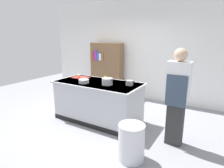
{
  "coord_description": "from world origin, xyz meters",
  "views": [
    {
      "loc": [
        2.39,
        -3.36,
        1.9
      ],
      "look_at": [
        0.25,
        0.2,
        0.85
      ],
      "focal_mm": 30.27,
      "sensor_mm": 36.0,
      "label": 1
    }
  ],
  "objects": [
    {
      "name": "person_chef",
      "position": [
        1.76,
        -0.12,
        0.91
      ],
      "size": [
        0.38,
        0.25,
        1.72
      ],
      "rotation": [
        0.0,
        0.0,
        1.78
      ],
      "color": "#313131",
      "rests_on": "ground_plane"
    },
    {
      "name": "trash_bin",
      "position": [
        1.29,
        -0.94,
        0.3
      ],
      "size": [
        0.41,
        0.41,
        0.59
      ],
      "primitive_type": "cylinder",
      "color": "silver",
      "rests_on": "ground_plane"
    },
    {
      "name": "cutting_board",
      "position": [
        -0.62,
        0.15,
        0.91
      ],
      "size": [
        0.4,
        0.28,
        0.02
      ],
      "primitive_type": "cube",
      "color": "red",
      "rests_on": "counter_island"
    },
    {
      "name": "counter_island",
      "position": [
        0.0,
        -0.0,
        0.47
      ],
      "size": [
        1.98,
        0.98,
        0.9
      ],
      "color": "#B7BABF",
      "rests_on": "ground_plane"
    },
    {
      "name": "sauce_pan",
      "position": [
        0.72,
        0.13,
        0.95
      ],
      "size": [
        0.22,
        0.16,
        0.1
      ],
      "color": "#99999E",
      "rests_on": "counter_island"
    },
    {
      "name": "onion",
      "position": [
        -0.67,
        0.12,
        0.96
      ],
      "size": [
        0.07,
        0.07,
        0.07
      ],
      "primitive_type": "sphere",
      "color": "tan",
      "rests_on": "cutting_board"
    },
    {
      "name": "stock_pot",
      "position": [
        0.3,
        -0.08,
        0.97
      ],
      "size": [
        0.29,
        0.23,
        0.14
      ],
      "color": "#B7BABF",
      "rests_on": "counter_island"
    },
    {
      "name": "ground_plane",
      "position": [
        0.0,
        0.0,
        0.0
      ],
      "size": [
        10.0,
        10.0,
        0.0
      ],
      "primitive_type": "plane",
      "color": "gray"
    },
    {
      "name": "juice_cup",
      "position": [
        0.05,
        0.24,
        0.95
      ],
      "size": [
        0.07,
        0.07,
        0.1
      ],
      "primitive_type": "cylinder",
      "color": "yellow",
      "rests_on": "counter_island"
    },
    {
      "name": "bookshelf",
      "position": [
        -0.92,
        1.8,
        0.85
      ],
      "size": [
        1.1,
        0.31,
        1.7
      ],
      "color": "brown",
      "rests_on": "ground_plane"
    },
    {
      "name": "back_wall",
      "position": [
        0.0,
        2.1,
        1.5
      ],
      "size": [
        6.4,
        0.12,
        3.0
      ],
      "primitive_type": "cube",
      "color": "white",
      "rests_on": "ground_plane"
    },
    {
      "name": "mixing_bowl",
      "position": [
        -0.22,
        -0.22,
        0.94
      ],
      "size": [
        0.23,
        0.23,
        0.08
      ],
      "primitive_type": "cylinder",
      "color": "#B7BABF",
      "rests_on": "counter_island"
    }
  ]
}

